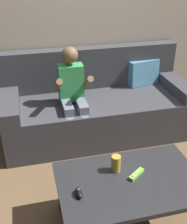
{
  "coord_description": "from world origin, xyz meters",
  "views": [
    {
      "loc": [
        -0.72,
        -1.3,
        1.77
      ],
      "look_at": [
        -0.21,
        0.74,
        0.62
      ],
      "focal_mm": 46.12,
      "sensor_mm": 36.0,
      "label": 1
    }
  ],
  "objects_px": {
    "soda_can": "(116,164)",
    "person_seated_on_couch": "(73,93)",
    "game_remote_lime_near_edge": "(136,174)",
    "nunchuk_black": "(79,193)",
    "coffee_table": "(130,187)",
    "couch": "(97,106)"
  },
  "relations": [
    {
      "from": "coffee_table",
      "to": "game_remote_lime_near_edge",
      "type": "xyz_separation_m",
      "value": [
        0.06,
        0.03,
        0.08
      ]
    },
    {
      "from": "person_seated_on_couch",
      "to": "soda_can",
      "type": "xyz_separation_m",
      "value": [
        0.11,
        -1.02,
        -0.09
      ]
    },
    {
      "from": "coffee_table",
      "to": "couch",
      "type": "bearing_deg",
      "value": 85.02
    },
    {
      "from": "couch",
      "to": "person_seated_on_couch",
      "type": "distance_m",
      "value": 0.44
    },
    {
      "from": "soda_can",
      "to": "couch",
      "type": "bearing_deg",
      "value": 81.51
    },
    {
      "from": "game_remote_lime_near_edge",
      "to": "person_seated_on_couch",
      "type": "bearing_deg",
      "value": 101.87
    },
    {
      "from": "person_seated_on_couch",
      "to": "soda_can",
      "type": "distance_m",
      "value": 1.03
    },
    {
      "from": "game_remote_lime_near_edge",
      "to": "nunchuk_black",
      "type": "relative_size",
      "value": 1.46
    },
    {
      "from": "soda_can",
      "to": "person_seated_on_couch",
      "type": "bearing_deg",
      "value": 96.28
    },
    {
      "from": "couch",
      "to": "person_seated_on_couch",
      "type": "height_order",
      "value": "person_seated_on_couch"
    },
    {
      "from": "game_remote_lime_near_edge",
      "to": "soda_can",
      "type": "height_order",
      "value": "soda_can"
    },
    {
      "from": "person_seated_on_couch",
      "to": "nunchuk_black",
      "type": "height_order",
      "value": "person_seated_on_couch"
    },
    {
      "from": "nunchuk_black",
      "to": "person_seated_on_couch",
      "type": "bearing_deg",
      "value": 81.13
    },
    {
      "from": "person_seated_on_couch",
      "to": "soda_can",
      "type": "bearing_deg",
      "value": -83.72
    },
    {
      "from": "game_remote_lime_near_edge",
      "to": "nunchuk_black",
      "type": "bearing_deg",
      "value": -168.48
    },
    {
      "from": "coffee_table",
      "to": "soda_can",
      "type": "bearing_deg",
      "value": 118.65
    },
    {
      "from": "coffee_table",
      "to": "nunchuk_black",
      "type": "bearing_deg",
      "value": -171.63
    },
    {
      "from": "nunchuk_black",
      "to": "soda_can",
      "type": "distance_m",
      "value": 0.35
    },
    {
      "from": "person_seated_on_couch",
      "to": "soda_can",
      "type": "height_order",
      "value": "person_seated_on_couch"
    },
    {
      "from": "game_remote_lime_near_edge",
      "to": "nunchuk_black",
      "type": "xyz_separation_m",
      "value": [
        -0.42,
        -0.09,
        0.01
      ]
    },
    {
      "from": "person_seated_on_couch",
      "to": "nunchuk_black",
      "type": "bearing_deg",
      "value": -98.87
    },
    {
      "from": "coffee_table",
      "to": "game_remote_lime_near_edge",
      "type": "distance_m",
      "value": 0.1
    }
  ]
}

